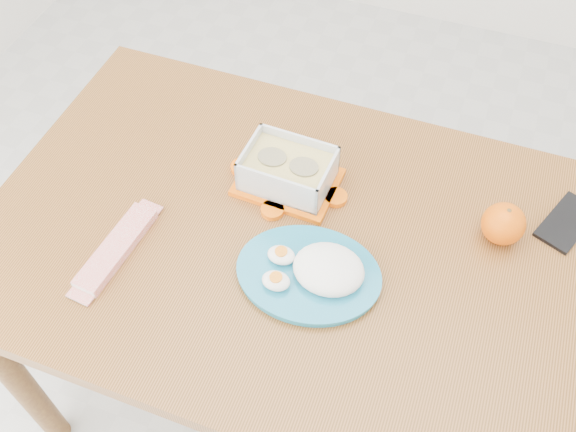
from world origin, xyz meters
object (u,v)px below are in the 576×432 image
(rice_plate, at_px, (315,271))
(smartphone, at_px, (567,222))
(food_container, at_px, (288,171))
(orange_fruit, at_px, (503,224))
(dining_table, at_px, (288,262))

(rice_plate, height_order, smartphone, rice_plate)
(food_container, bearing_deg, rice_plate, -55.00)
(smartphone, bearing_deg, orange_fruit, -124.70)
(dining_table, distance_m, orange_fruit, 0.44)
(dining_table, height_order, rice_plate, rice_plate)
(food_container, distance_m, orange_fruit, 0.44)
(dining_table, bearing_deg, orange_fruit, 19.65)
(orange_fruit, distance_m, rice_plate, 0.38)
(dining_table, relative_size, rice_plate, 4.14)
(food_container, distance_m, rice_plate, 0.24)
(food_container, height_order, smartphone, food_container)
(dining_table, relative_size, smartphone, 8.35)
(dining_table, xyz_separation_m, smartphone, (0.52, 0.22, 0.10))
(food_container, xyz_separation_m, orange_fruit, (0.44, 0.01, -0.00))
(dining_table, distance_m, food_container, 0.19)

